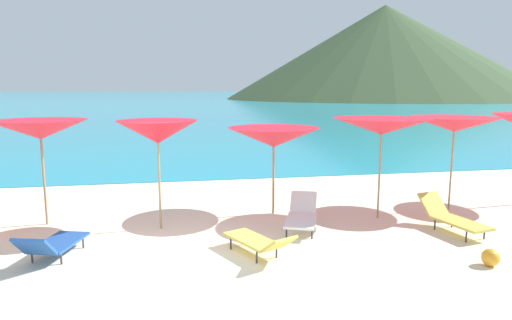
% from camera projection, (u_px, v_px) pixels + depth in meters
% --- Properties ---
extents(ground_plane, '(50.00, 100.00, 0.30)m').
position_uv_depth(ground_plane, '(168.00, 170.00, 17.64)').
color(ground_plane, beige).
extents(ocean_water, '(650.00, 440.00, 0.02)m').
position_uv_depth(ocean_water, '(172.00, 94.00, 228.19)').
color(ocean_water, teal).
rests_on(ocean_water, ground_plane).
extents(headland_hill, '(92.05, 92.05, 26.81)m').
position_uv_depth(headland_hill, '(384.00, 53.00, 130.09)').
color(headland_hill, '#384C2D').
rests_on(headland_hill, ground_plane).
extents(umbrella_3, '(2.22, 2.22, 2.37)m').
position_uv_depth(umbrella_3, '(40.00, 130.00, 9.78)').
color(umbrella_3, '#9E7F59').
rests_on(umbrella_3, ground_plane).
extents(umbrella_4, '(1.73, 1.73, 2.38)m').
position_uv_depth(umbrella_4, '(158.00, 132.00, 9.47)').
color(umbrella_4, '#9E7F59').
rests_on(umbrella_4, ground_plane).
extents(umbrella_5, '(2.41, 2.41, 2.12)m').
position_uv_depth(umbrella_5, '(274.00, 137.00, 10.70)').
color(umbrella_5, '#9E7F59').
rests_on(umbrella_5, ground_plane).
extents(umbrella_6, '(2.29, 2.29, 2.38)m').
position_uv_depth(umbrella_6, '(382.00, 126.00, 10.25)').
color(umbrella_6, '#9E7F59').
rests_on(umbrella_6, ground_plane).
extents(umbrella_7, '(2.18, 2.18, 2.35)m').
position_uv_depth(umbrella_7, '(454.00, 125.00, 11.03)').
color(umbrella_7, '#9E7F59').
rests_on(umbrella_7, ground_plane).
extents(lounge_chair_1, '(1.16, 1.71, 0.58)m').
position_uv_depth(lounge_chair_1, '(259.00, 241.00, 8.13)').
color(lounge_chair_1, '#D8BF4C').
rests_on(lounge_chair_1, ground_plane).
extents(lounge_chair_2, '(1.02, 1.66, 0.63)m').
position_uv_depth(lounge_chair_2, '(52.00, 244.00, 8.00)').
color(lounge_chair_2, '#1E478C').
rests_on(lounge_chair_2, ground_plane).
extents(lounge_chair_3, '(0.87, 1.73, 0.70)m').
position_uv_depth(lounge_chair_3, '(452.00, 217.00, 9.56)').
color(lounge_chair_3, '#D8BF4C').
rests_on(lounge_chair_3, ground_plane).
extents(lounge_chair_6, '(1.11, 1.67, 0.70)m').
position_uv_depth(lounge_chair_6, '(302.00, 215.00, 9.71)').
color(lounge_chair_6, white).
rests_on(lounge_chair_6, ground_plane).
extents(beach_ball, '(0.31, 0.31, 0.31)m').
position_uv_depth(beach_ball, '(491.00, 257.00, 7.71)').
color(beach_ball, orange).
rests_on(beach_ball, ground_plane).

